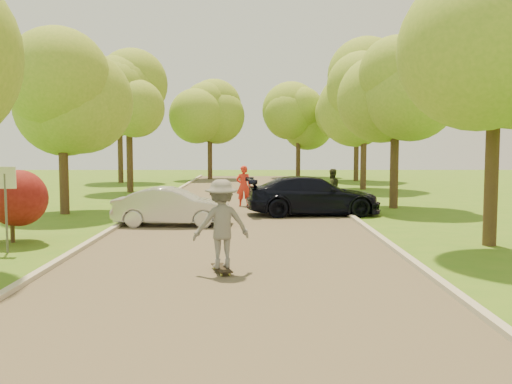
{
  "coord_description": "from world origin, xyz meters",
  "views": [
    {
      "loc": [
        0.43,
        -10.22,
        2.74
      ],
      "look_at": [
        0.49,
        6.82,
        1.3
      ],
      "focal_mm": 40.0,
      "sensor_mm": 36.0,
      "label": 1
    }
  ],
  "objects_px": {
    "street_sign": "(5,191)",
    "person_olive": "(332,188)",
    "skateboarder": "(221,224)",
    "silver_sedan": "(173,207)",
    "dark_sedan": "(313,196)",
    "longboard": "(222,268)",
    "person_striped": "(244,186)"
  },
  "relations": [
    {
      "from": "street_sign",
      "to": "person_olive",
      "type": "height_order",
      "value": "street_sign"
    },
    {
      "from": "skateboarder",
      "to": "person_olive",
      "type": "xyz_separation_m",
      "value": [
        4.06,
        12.66,
        -0.23
      ]
    },
    {
      "from": "silver_sedan",
      "to": "dark_sedan",
      "type": "distance_m",
      "value": 5.78
    },
    {
      "from": "dark_sedan",
      "to": "longboard",
      "type": "bearing_deg",
      "value": 158.69
    },
    {
      "from": "street_sign",
      "to": "person_striped",
      "type": "distance_m",
      "value": 12.16
    },
    {
      "from": "dark_sedan",
      "to": "person_olive",
      "type": "bearing_deg",
      "value": -26.37
    },
    {
      "from": "longboard",
      "to": "person_olive",
      "type": "relative_size",
      "value": 0.6
    },
    {
      "from": "silver_sedan",
      "to": "person_olive",
      "type": "relative_size",
      "value": 2.33
    },
    {
      "from": "dark_sedan",
      "to": "person_olive",
      "type": "relative_size",
      "value": 3.1
    },
    {
      "from": "person_striped",
      "to": "dark_sedan",
      "type": "bearing_deg",
      "value": 129.6
    },
    {
      "from": "person_striped",
      "to": "street_sign",
      "type": "bearing_deg",
      "value": 59.31
    },
    {
      "from": "street_sign",
      "to": "person_striped",
      "type": "relative_size",
      "value": 1.21
    },
    {
      "from": "silver_sedan",
      "to": "longboard",
      "type": "bearing_deg",
      "value": -161.15
    },
    {
      "from": "street_sign",
      "to": "dark_sedan",
      "type": "height_order",
      "value": "street_sign"
    },
    {
      "from": "silver_sedan",
      "to": "person_striped",
      "type": "height_order",
      "value": "person_striped"
    },
    {
      "from": "silver_sedan",
      "to": "person_olive",
      "type": "bearing_deg",
      "value": -44.66
    },
    {
      "from": "skateboarder",
      "to": "person_olive",
      "type": "bearing_deg",
      "value": -123.86
    },
    {
      "from": "silver_sedan",
      "to": "skateboarder",
      "type": "distance_m",
      "value": 7.34
    },
    {
      "from": "silver_sedan",
      "to": "person_striped",
      "type": "bearing_deg",
      "value": -18.25
    },
    {
      "from": "person_striped",
      "to": "silver_sedan",
      "type": "bearing_deg",
      "value": 66.77
    },
    {
      "from": "skateboarder",
      "to": "person_striped",
      "type": "height_order",
      "value": "skateboarder"
    },
    {
      "from": "skateboarder",
      "to": "person_striped",
      "type": "xyz_separation_m",
      "value": [
        0.23,
        12.97,
        -0.16
      ]
    },
    {
      "from": "street_sign",
      "to": "longboard",
      "type": "distance_m",
      "value": 6.17
    },
    {
      "from": "skateboarder",
      "to": "person_olive",
      "type": "height_order",
      "value": "skateboarder"
    },
    {
      "from": "dark_sedan",
      "to": "person_striped",
      "type": "xyz_separation_m",
      "value": [
        -2.74,
        3.05,
        0.15
      ]
    },
    {
      "from": "dark_sedan",
      "to": "skateboarder",
      "type": "distance_m",
      "value": 10.36
    },
    {
      "from": "silver_sedan",
      "to": "skateboarder",
      "type": "xyz_separation_m",
      "value": [
        2.04,
        -7.03,
        0.42
      ]
    },
    {
      "from": "street_sign",
      "to": "longboard",
      "type": "relative_size",
      "value": 2.18
    },
    {
      "from": "street_sign",
      "to": "silver_sedan",
      "type": "bearing_deg",
      "value": 53.58
    },
    {
      "from": "silver_sedan",
      "to": "street_sign",
      "type": "bearing_deg",
      "value": 146.24
    },
    {
      "from": "skateboarder",
      "to": "longboard",
      "type": "bearing_deg",
      "value": -101.32
    },
    {
      "from": "silver_sedan",
      "to": "longboard",
      "type": "height_order",
      "value": "silver_sedan"
    }
  ]
}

